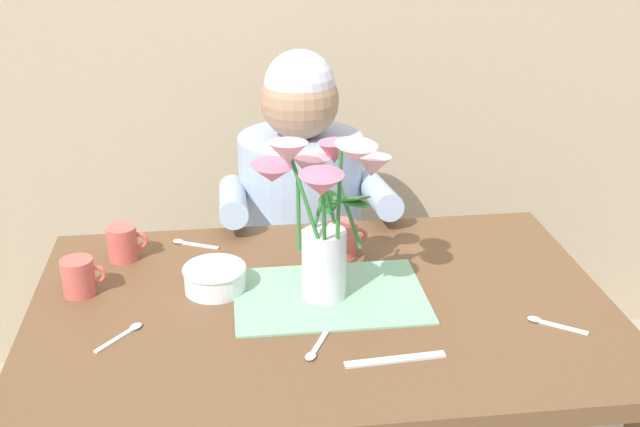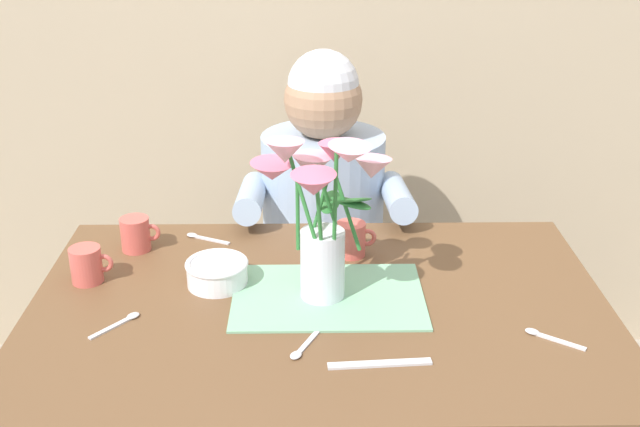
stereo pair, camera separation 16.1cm
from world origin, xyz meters
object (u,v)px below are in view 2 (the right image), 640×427
object	(u,v)px
coffee_cup	(352,239)
tea_cup	(136,234)
flower_vase	(320,207)
ceramic_bowl	(217,272)
dinner_knife	(380,364)
seated_person	(323,249)
ceramic_mug	(87,265)

from	to	relation	value
coffee_cup	tea_cup	bearing A→B (deg)	176.00
flower_vase	tea_cup	xyz separation A→B (m)	(-0.43, 0.24, -0.17)
ceramic_bowl	dinner_knife	xyz separation A→B (m)	(0.32, -0.31, -0.03)
dinner_knife	tea_cup	xyz separation A→B (m)	(-0.53, 0.48, 0.04)
dinner_knife	coffee_cup	xyz separation A→B (m)	(-0.03, 0.45, 0.04)
seated_person	ceramic_bowl	xyz separation A→B (m)	(-0.24, -0.53, 0.21)
dinner_knife	ceramic_bowl	bearing A→B (deg)	132.35
seated_person	coffee_cup	xyz separation A→B (m)	(0.06, -0.39, 0.22)
ceramic_bowl	ceramic_mug	bearing A→B (deg)	176.32
flower_vase	dinner_knife	bearing A→B (deg)	-66.55
seated_person	ceramic_bowl	bearing A→B (deg)	-111.86
seated_person	flower_vase	xyz separation A→B (m)	(-0.02, -0.60, 0.38)
flower_vase	ceramic_mug	xyz separation A→B (m)	(-0.50, 0.08, -0.17)
ceramic_bowl	dinner_knife	distance (m)	0.45
flower_vase	coffee_cup	distance (m)	0.28
ceramic_mug	coffee_cup	bearing A→B (deg)	11.74
tea_cup	ceramic_mug	distance (m)	0.17
seated_person	ceramic_bowl	distance (m)	0.62
seated_person	coffee_cup	bearing A→B (deg)	-79.42
flower_vase	tea_cup	bearing A→B (deg)	150.64
dinner_knife	tea_cup	world-z (taller)	tea_cup
ceramic_bowl	coffee_cup	world-z (taller)	coffee_cup
tea_cup	ceramic_mug	world-z (taller)	same
seated_person	dinner_knife	distance (m)	0.86
ceramic_mug	coffee_cup	distance (m)	0.59
seated_person	dinner_knife	xyz separation A→B (m)	(0.09, -0.84, 0.18)
flower_vase	coffee_cup	bearing A→B (deg)	69.58
flower_vase	ceramic_bowl	distance (m)	0.29
dinner_knife	coffee_cup	size ratio (longest dim) A/B	2.04
ceramic_mug	dinner_knife	bearing A→B (deg)	-28.29
seated_person	tea_cup	size ratio (longest dim) A/B	12.20
ceramic_mug	tea_cup	bearing A→B (deg)	64.22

